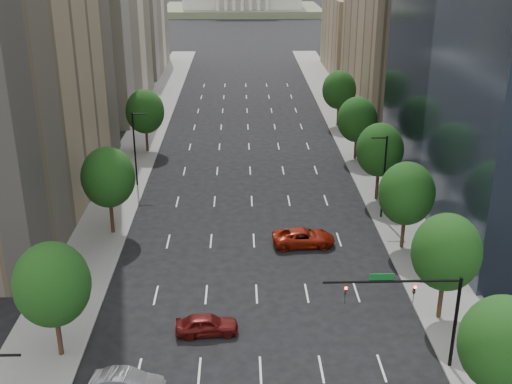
{
  "coord_description": "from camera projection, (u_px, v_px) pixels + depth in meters",
  "views": [
    {
      "loc": [
        -1.24,
        -5.74,
        27.48
      ],
      "look_at": [
        0.03,
        42.77,
        8.0
      ],
      "focal_mm": 44.65,
      "sensor_mm": 36.0,
      "label": 1
    }
  ],
  "objects": [
    {
      "name": "sidewalk_left",
      "position": [
        113.0,
        202.0,
        70.85
      ],
      "size": [
        6.0,
        200.0,
        0.15
      ],
      "primitive_type": "cube",
      "color": "slate",
      "rests_on": "ground"
    },
    {
      "name": "sidewalk_right",
      "position": [
        389.0,
        199.0,
        71.6
      ],
      "size": [
        6.0,
        200.0,
        0.15
      ],
      "primitive_type": "cube",
      "color": "slate",
      "rests_on": "ground"
    },
    {
      "name": "midrise_cream_left",
      "position": [
        94.0,
        3.0,
        104.02
      ],
      "size": [
        14.0,
        30.0,
        35.0
      ],
      "primitive_type": "cube",
      "color": "beige",
      "rests_on": "ground"
    },
    {
      "name": "filler_left",
      "position": [
        130.0,
        29.0,
        137.8
      ],
      "size": [
        14.0,
        26.0,
        18.0
      ],
      "primitive_type": "cube",
      "color": "beige",
      "rests_on": "ground"
    },
    {
      "name": "parking_tan_right",
      "position": [
        400.0,
        20.0,
        103.38
      ],
      "size": [
        14.0,
        30.0,
        30.0
      ],
      "primitive_type": "cube",
      "color": "#8C7759",
      "rests_on": "ground"
    },
    {
      "name": "filler_right",
      "position": [
        361.0,
        35.0,
        136.6
      ],
      "size": [
        14.0,
        26.0,
        16.0
      ],
      "primitive_type": "cube",
      "color": "#8C7759",
      "rests_on": "ground"
    },
    {
      "name": "tree_right_0",
      "position": [
        503.0,
        344.0,
        37.11
      ],
      "size": [
        5.2,
        5.2,
        8.39
      ],
      "color": "#382316",
      "rests_on": "ground"
    },
    {
      "name": "tree_right_1",
      "position": [
        446.0,
        252.0,
        47.19
      ],
      "size": [
        5.2,
        5.2,
        8.75
      ],
      "color": "#382316",
      "rests_on": "ground"
    },
    {
      "name": "tree_right_2",
      "position": [
        406.0,
        194.0,
        58.37
      ],
      "size": [
        5.2,
        5.2,
        8.61
      ],
      "color": "#382316",
      "rests_on": "ground"
    },
    {
      "name": "tree_right_3",
      "position": [
        380.0,
        150.0,
        69.4
      ],
      "size": [
        5.2,
        5.2,
        8.89
      ],
      "color": "#382316",
      "rests_on": "ground"
    },
    {
      "name": "tree_right_4",
      "position": [
        357.0,
        120.0,
        82.55
      ],
      "size": [
        5.2,
        5.2,
        8.46
      ],
      "color": "#382316",
      "rests_on": "ground"
    },
    {
      "name": "tree_right_5",
      "position": [
        339.0,
        90.0,
        97.28
      ],
      "size": [
        5.2,
        5.2,
        8.75
      ],
      "color": "#382316",
      "rests_on": "ground"
    },
    {
      "name": "tree_left_0",
      "position": [
        52.0,
        285.0,
        42.8
      ],
      "size": [
        5.2,
        5.2,
        8.75
      ],
      "color": "#382316",
      "rests_on": "ground"
    },
    {
      "name": "tree_left_1",
      "position": [
        108.0,
        177.0,
        61.27
      ],
      "size": [
        5.2,
        5.2,
        8.97
      ],
      "color": "#382316",
      "rests_on": "ground"
    },
    {
      "name": "tree_left_2",
      "position": [
        145.0,
        112.0,
        85.5
      ],
      "size": [
        5.2,
        5.2,
        8.68
      ],
      "color": "#382316",
      "rests_on": "ground"
    },
    {
      "name": "streetlight_rn",
      "position": [
        384.0,
        175.0,
        65.14
      ],
      "size": [
        1.7,
        0.2,
        9.0
      ],
      "color": "black",
      "rests_on": "ground"
    },
    {
      "name": "streetlight_ln",
      "position": [
        135.0,
        147.0,
        73.76
      ],
      "size": [
        1.7,
        0.2,
        9.0
      ],
      "color": "black",
      "rests_on": "ground"
    },
    {
      "name": "traffic_signal",
      "position": [
        421.0,
        303.0,
        41.75
      ],
      "size": [
        9.12,
        0.4,
        7.38
      ],
      "color": "black",
      "rests_on": "ground"
    },
    {
      "name": "foothills",
      "position": [
        278.0,
        13.0,
        586.57
      ],
      "size": [
        720.0,
        413.0,
        263.0
      ],
      "color": "olive",
      "rests_on": "ground"
    },
    {
      "name": "car_maroon",
      "position": [
        207.0,
        324.0,
        47.15
      ],
      "size": [
        4.78,
        2.22,
        1.58
      ],
      "primitive_type": "imported",
      "rotation": [
        0.0,
        0.0,
        1.65
      ],
      "color": "#550F0E",
      "rests_on": "ground"
    },
    {
      "name": "car_silver",
      "position": [
        127.0,
        383.0,
        40.94
      ],
      "size": [
        4.91,
        2.21,
        1.56
      ],
      "primitive_type": "imported",
      "rotation": [
        0.0,
        0.0,
        1.45
      ],
      "color": "gray",
      "rests_on": "ground"
    },
    {
      "name": "car_red_far",
      "position": [
        304.0,
        237.0,
        60.73
      ],
      "size": [
        6.12,
        3.16,
        1.65
      ],
      "primitive_type": "imported",
      "rotation": [
        0.0,
        0.0,
        1.64
      ],
      "color": "maroon",
      "rests_on": "ground"
    }
  ]
}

